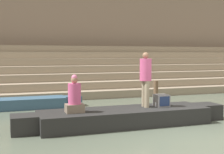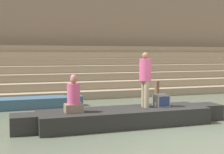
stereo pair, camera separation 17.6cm
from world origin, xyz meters
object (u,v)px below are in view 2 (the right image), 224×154
Objects in this scene: rowboat_main at (124,117)px; person_standing at (145,76)px; person_rowing at (74,98)px; mooring_post at (157,93)px; tv_set at (161,101)px; moored_boat_shore at (3,104)px.

person_standing reaches higher than rowboat_main.
mooring_post is at bearing 32.80° from person_rowing.
person_standing is at bearing -179.95° from tv_set.
person_standing is 1.59× the size of person_rowing.
moored_boat_shore is (-3.59, 4.10, -0.04)m from rowboat_main.
person_rowing is at bearing -61.22° from moored_boat_shore.
person_rowing is 0.17× the size of moored_boat_shore.
mooring_post is at bearing 40.52° from person_standing.
tv_set is 6.35m from moored_boat_shore.
mooring_post is at bearing 48.81° from rowboat_main.
tv_set is 0.07× the size of moored_boat_shore.
tv_set is 3.20m from mooring_post.
mooring_post is (2.60, 2.97, 0.27)m from rowboat_main.
tv_set is 0.40× the size of mooring_post.
mooring_post is at bearing 73.23° from tv_set.
tv_set reaches higher than moored_boat_shore.
moored_boat_shore is 6.30m from mooring_post.
rowboat_main is 1.72m from person_rowing.
moored_boat_shore is at bearing 112.64° from person_rowing.
person_standing is 3.53m from mooring_post.
person_rowing reaches higher than rowboat_main.
person_standing is 0.97m from tv_set.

